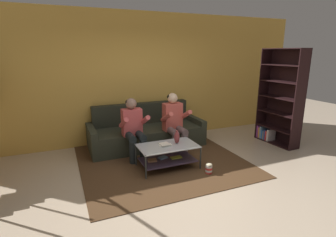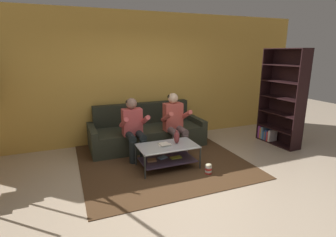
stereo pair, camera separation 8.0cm
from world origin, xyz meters
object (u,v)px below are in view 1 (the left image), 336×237
Objects in this scene: person_seated_left at (133,126)px; popcorn_tub at (209,168)px; couch at (146,133)px; coffee_table at (167,153)px; person_seated_right at (175,121)px; vase at (177,137)px; bookshelf at (279,103)px; book_stack at (165,145)px.

person_seated_left is 6.29× the size of popcorn_tub.
couch reaches higher than coffee_table.
person_seated_right is (0.87, 0.00, 0.02)m from person_seated_left.
person_seated_left is 0.88m from coffee_table.
person_seated_left is 4.84× the size of vase.
vase is 2.69m from bookshelf.
bookshelf reaches higher than person_seated_left.
book_stack is at bearing -60.10° from person_seated_left.
popcorn_tub is (0.98, -1.19, -0.55)m from person_seated_left.
person_seated_left reaches higher than book_stack.
bookshelf is at bearing -6.80° from person_seated_left.
coffee_table is 0.33m from vase.
bookshelf is at bearing 5.85° from coffee_table.
bookshelf is (2.40, -0.39, 0.25)m from person_seated_right.
vase is (0.20, 0.04, 0.26)m from coffee_table.
popcorn_tub is at bearing -160.74° from bookshelf.
popcorn_tub is (0.55, -1.76, -0.20)m from couch.
coffee_table is at bearing -174.15° from bookshelf.
person_seated_left is at bearing -179.73° from person_seated_right.
person_seated_right is at bearing -52.31° from couch.
person_seated_right is 0.90m from coffee_table.
person_seated_left is at bearing -127.49° from couch.
person_seated_left is at bearing 119.90° from book_stack.
book_stack is 0.87m from popcorn_tub.
bookshelf is 2.56m from popcorn_tub.
couch is 1.25m from vase.
couch is 2.36× the size of coffee_table.
bookshelf is (3.27, -0.39, 0.27)m from person_seated_left.
vase is at bearing 10.13° from coffee_table.
person_seated_left is 3.31m from bookshelf.
vase is at bearing 4.23° from book_stack.
vase is (0.62, -0.65, -0.11)m from person_seated_left.
vase is 0.79m from popcorn_tub.
vase is 0.97× the size of book_stack.
person_seated_left reaches higher than vase.
popcorn_tub is at bearing -56.76° from vase.
person_seated_left is 0.79m from book_stack.
couch is 1.17× the size of bookshelf.
popcorn_tub is at bearing -72.78° from couch.
person_seated_right is at bearing 95.23° from popcorn_tub.
couch is 1.85m from popcorn_tub.
person_seated_right is 0.58× the size of bookshelf.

